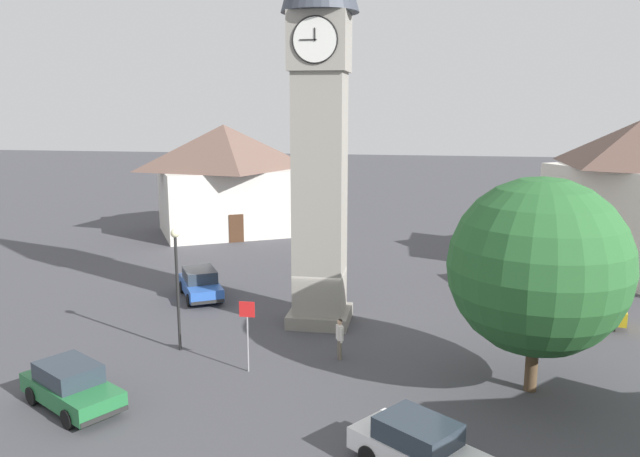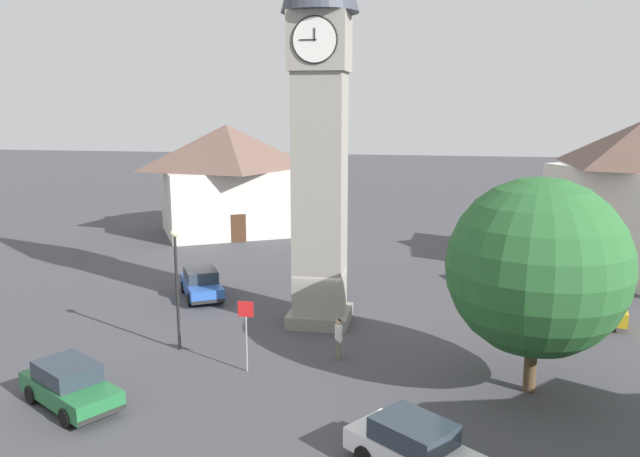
{
  "view_description": "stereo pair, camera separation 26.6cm",
  "coord_description": "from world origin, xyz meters",
  "px_view_note": "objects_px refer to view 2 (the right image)",
  "views": [
    {
      "loc": [
        -4.6,
        27.82,
        10.11
      ],
      "look_at": [
        0.0,
        0.0,
        4.51
      ],
      "focal_mm": 35.24,
      "sensor_mm": 36.0,
      "label": 1
    },
    {
      "loc": [
        -4.86,
        27.78,
        10.11
      ],
      "look_at": [
        0.0,
        0.0,
        4.51
      ],
      "focal_mm": 35.24,
      "sensor_mm": 36.0,
      "label": 2
    }
  ],
  "objects_px": {
    "clock_tower": "(320,64)",
    "tree": "(537,267)",
    "car_red_corner": "(70,385)",
    "building_shop_left": "(638,197)",
    "building_terrace_right": "(227,178)",
    "car_white_side": "(416,448)",
    "lamp_post": "(176,270)",
    "pedestrian": "(339,335)",
    "car_silver_kerb": "(201,283)",
    "road_sign": "(246,324)",
    "car_blue_kerb": "(580,308)",
    "car_black_far": "(500,274)"
  },
  "relations": [
    {
      "from": "clock_tower",
      "to": "tree",
      "type": "distance_m",
      "value": 12.68
    },
    {
      "from": "car_red_corner",
      "to": "building_shop_left",
      "type": "height_order",
      "value": "building_shop_left"
    },
    {
      "from": "tree",
      "to": "building_terrace_right",
      "type": "relative_size",
      "value": 0.6
    },
    {
      "from": "car_white_side",
      "to": "building_terrace_right",
      "type": "xyz_separation_m",
      "value": [
        15.62,
        -31.29,
        3.62
      ]
    },
    {
      "from": "tree",
      "to": "lamp_post",
      "type": "relative_size",
      "value": 1.5
    },
    {
      "from": "pedestrian",
      "to": "tree",
      "type": "bearing_deg",
      "value": 166.8
    },
    {
      "from": "building_terrace_right",
      "to": "car_silver_kerb",
      "type": "bearing_deg",
      "value": 103.27
    },
    {
      "from": "building_shop_left",
      "to": "road_sign",
      "type": "relative_size",
      "value": 4.13
    },
    {
      "from": "clock_tower",
      "to": "tree",
      "type": "xyz_separation_m",
      "value": [
        -8.63,
        5.85,
        -7.22
      ]
    },
    {
      "from": "building_shop_left",
      "to": "road_sign",
      "type": "height_order",
      "value": "building_shop_left"
    },
    {
      "from": "car_white_side",
      "to": "lamp_post",
      "type": "distance_m",
      "value": 12.7
    },
    {
      "from": "car_white_side",
      "to": "building_terrace_right",
      "type": "relative_size",
      "value": 0.34
    },
    {
      "from": "car_red_corner",
      "to": "car_white_side",
      "type": "height_order",
      "value": "same"
    },
    {
      "from": "clock_tower",
      "to": "car_blue_kerb",
      "type": "relative_size",
      "value": 4.6
    },
    {
      "from": "car_red_corner",
      "to": "lamp_post",
      "type": "bearing_deg",
      "value": -107.55
    },
    {
      "from": "clock_tower",
      "to": "car_silver_kerb",
      "type": "height_order",
      "value": "clock_tower"
    },
    {
      "from": "clock_tower",
      "to": "car_black_far",
      "type": "xyz_separation_m",
      "value": [
        -8.94,
        -7.49,
        -11.04
      ]
    },
    {
      "from": "pedestrian",
      "to": "lamp_post",
      "type": "relative_size",
      "value": 0.33
    },
    {
      "from": "clock_tower",
      "to": "car_white_side",
      "type": "height_order",
      "value": "clock_tower"
    },
    {
      "from": "car_red_corner",
      "to": "lamp_post",
      "type": "relative_size",
      "value": 0.85
    },
    {
      "from": "pedestrian",
      "to": "building_shop_left",
      "type": "height_order",
      "value": "building_shop_left"
    },
    {
      "from": "lamp_post",
      "to": "car_red_corner",
      "type": "bearing_deg",
      "value": 72.45
    },
    {
      "from": "car_blue_kerb",
      "to": "lamp_post",
      "type": "height_order",
      "value": "lamp_post"
    },
    {
      "from": "clock_tower",
      "to": "car_silver_kerb",
      "type": "relative_size",
      "value": 4.57
    },
    {
      "from": "road_sign",
      "to": "lamp_post",
      "type": "bearing_deg",
      "value": -25.4
    },
    {
      "from": "tree",
      "to": "pedestrian",
      "type": "bearing_deg",
      "value": -13.2
    },
    {
      "from": "building_shop_left",
      "to": "lamp_post",
      "type": "xyz_separation_m",
      "value": [
        22.28,
        15.89,
        -1.28
      ]
    },
    {
      "from": "car_blue_kerb",
      "to": "tree",
      "type": "relative_size",
      "value": 0.57
    },
    {
      "from": "car_black_far",
      "to": "pedestrian",
      "type": "bearing_deg",
      "value": 57.43
    },
    {
      "from": "car_white_side",
      "to": "building_shop_left",
      "type": "height_order",
      "value": "building_shop_left"
    },
    {
      "from": "car_silver_kerb",
      "to": "tree",
      "type": "xyz_separation_m",
      "value": [
        -15.52,
        8.6,
        3.82
      ]
    },
    {
      "from": "car_red_corner",
      "to": "pedestrian",
      "type": "distance_m",
      "value": 10.08
    },
    {
      "from": "pedestrian",
      "to": "building_terrace_right",
      "type": "height_order",
      "value": "building_terrace_right"
    },
    {
      "from": "car_blue_kerb",
      "to": "road_sign",
      "type": "relative_size",
      "value": 1.57
    },
    {
      "from": "car_black_far",
      "to": "pedestrian",
      "type": "xyz_separation_m",
      "value": [
        7.45,
        11.66,
        0.25
      ]
    },
    {
      "from": "car_white_side",
      "to": "car_black_far",
      "type": "bearing_deg",
      "value": -102.28
    },
    {
      "from": "tree",
      "to": "clock_tower",
      "type": "bearing_deg",
      "value": -34.13
    },
    {
      "from": "clock_tower",
      "to": "road_sign",
      "type": "xyz_separation_m",
      "value": [
        1.82,
        5.95,
        -9.9
      ]
    },
    {
      "from": "car_red_corner",
      "to": "road_sign",
      "type": "distance_m",
      "value": 6.45
    },
    {
      "from": "pedestrian",
      "to": "tree",
      "type": "xyz_separation_m",
      "value": [
        -7.14,
        1.67,
        3.58
      ]
    },
    {
      "from": "car_silver_kerb",
      "to": "pedestrian",
      "type": "distance_m",
      "value": 10.87
    },
    {
      "from": "car_red_corner",
      "to": "car_black_far",
      "type": "height_order",
      "value": "same"
    },
    {
      "from": "car_blue_kerb",
      "to": "pedestrian",
      "type": "height_order",
      "value": "pedestrian"
    },
    {
      "from": "car_silver_kerb",
      "to": "road_sign",
      "type": "bearing_deg",
      "value": 120.24
    },
    {
      "from": "car_red_corner",
      "to": "building_terrace_right",
      "type": "xyz_separation_m",
      "value": [
        3.93,
        -29.29,
        3.62
      ]
    },
    {
      "from": "car_silver_kerb",
      "to": "road_sign",
      "type": "height_order",
      "value": "road_sign"
    },
    {
      "from": "car_blue_kerb",
      "to": "building_shop_left",
      "type": "distance_m",
      "value": 11.57
    },
    {
      "from": "car_black_far",
      "to": "pedestrian",
      "type": "distance_m",
      "value": 13.84
    },
    {
      "from": "clock_tower",
      "to": "building_terrace_right",
      "type": "height_order",
      "value": "clock_tower"
    },
    {
      "from": "car_black_far",
      "to": "building_terrace_right",
      "type": "bearing_deg",
      "value": -31.4
    }
  ]
}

